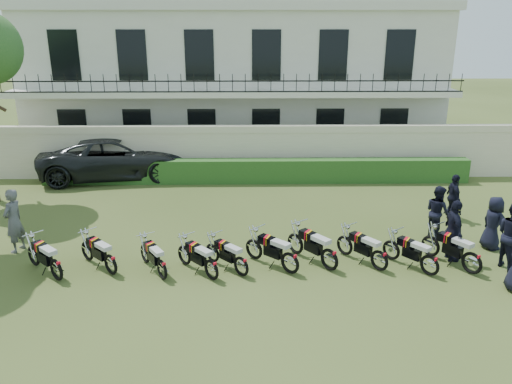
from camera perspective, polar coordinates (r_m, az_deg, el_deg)
The scene contains 20 objects.
ground at distance 14.61m, azimuth -3.41°, elevation -7.42°, with size 100.00×100.00×0.00m, color #38471C.
perimeter_wall at distance 21.76m, azimuth -2.64°, elevation 4.68°, with size 30.00×0.35×2.30m.
hedge at distance 21.16m, azimuth 0.04°, elevation 2.41°, with size 18.00×0.60×1.00m, color #24491A.
building at distance 27.22m, azimuth -2.38°, elevation 12.91°, with size 20.40×9.60×7.40m.
motorcycle_0 at distance 14.10m, azimuth -21.91°, elevation -7.72°, with size 1.44×1.34×1.02m.
motorcycle_1 at distance 13.95m, azimuth -16.31°, elevation -7.44°, with size 1.36×1.33×0.99m.
motorcycle_2 at distance 13.40m, azimuth -10.71°, elevation -8.20°, with size 1.00×1.48×0.93m.
motorcycle_3 at distance 13.20m, azimuth -5.13°, elevation -8.31°, with size 1.25×1.37×0.96m.
motorcycle_4 at distance 13.34m, azimuth -1.71°, elevation -7.98°, with size 1.26×1.29×0.94m.
motorcycle_5 at distance 13.47m, azimuth 3.93°, elevation -7.52°, with size 1.46×1.36×1.04m.
motorcycle_6 at distance 13.74m, azimuth 8.42°, elevation -7.07°, with size 1.29×1.61×1.07m.
motorcycle_7 at distance 14.01m, azimuth 13.96°, elevation -7.08°, with size 1.18×1.52×1.00m.
motorcycle_8 at distance 14.14m, azimuth 19.29°, elevation -7.40°, with size 1.19×1.47×0.98m.
motorcycle_9 at distance 14.62m, azimuth 23.51°, elevation -6.92°, with size 1.14×1.67×1.06m.
suv at distance 22.64m, azimuth -15.57°, elevation 3.84°, with size 2.99×6.47×1.80m, color black.
inspector at distance 16.21m, azimuth -25.96°, elevation -2.97°, with size 0.70×0.46×1.92m, color #5B5B60.
officer_2 at distance 15.13m, azimuth 21.65°, elevation -4.12°, with size 1.05×0.44×1.79m, color black.
officer_3 at distance 16.40m, azimuth 25.48°, elevation -3.21°, with size 0.80×0.52×1.63m, color black.
officer_4 at distance 16.61m, azimuth 20.02°, elevation -2.13°, with size 0.82×0.64×1.68m, color black.
officer_5 at distance 18.34m, azimuth 21.64°, elevation -0.54°, with size 0.94×0.39×1.60m, color black.
Camera 1 is at (0.63, -13.12, 6.40)m, focal length 35.00 mm.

